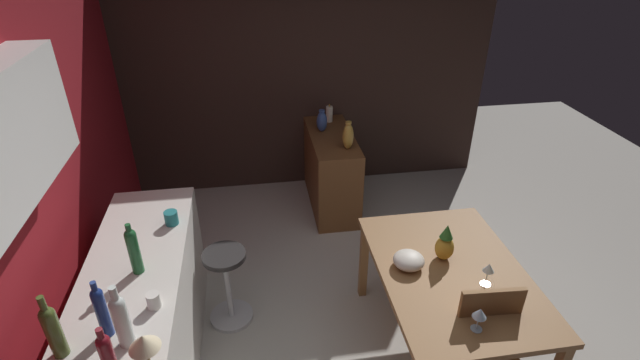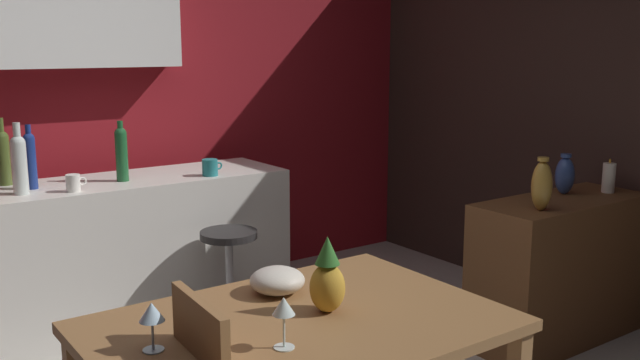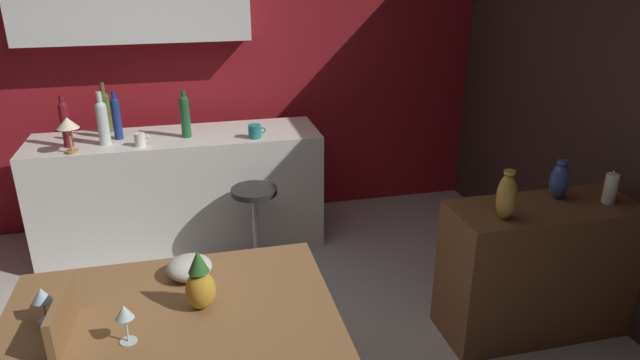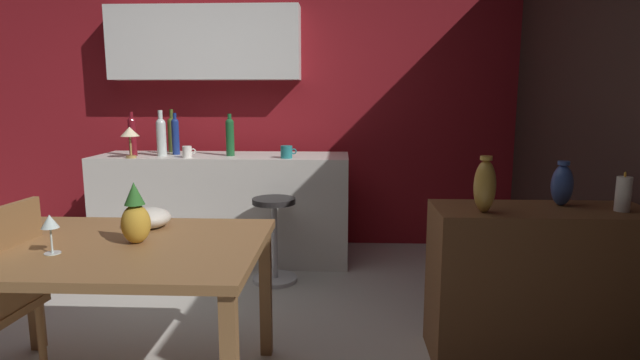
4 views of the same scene
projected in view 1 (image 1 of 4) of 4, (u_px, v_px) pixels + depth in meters
The scene contains 23 objects.
ground_plane at pixel (370, 344), 3.45m from camera, with size 9.00×9.00×0.00m, color #B7B2A8.
wall_kitchen_back at pixel (0, 216), 2.42m from camera, with size 5.20×0.33×2.60m.
wall_side_right at pixel (290, 74), 4.95m from camera, with size 0.10×4.40×2.60m, color #33231E.
dining_table at pixel (451, 280), 3.10m from camera, with size 1.38×0.95×0.74m.
kitchen_counter at pixel (142, 334), 2.96m from camera, with size 2.10×0.60×0.90m, color silver.
sideboard_cabinet at pixel (331, 170), 4.93m from camera, with size 1.10×0.44×0.82m, color brown.
chair_near_window at pixel (489, 357), 2.75m from camera, with size 0.43×0.43×0.92m.
bar_stool at pixel (228, 285), 3.51m from camera, with size 0.34×0.34×0.64m.
wine_glass_left at pixel (480, 314), 2.57m from camera, with size 0.08×0.08×0.16m.
wine_glass_right at pixel (489, 269), 2.88m from camera, with size 0.07×0.07×0.17m.
pineapple_centerpiece at pixel (445, 244), 3.11m from camera, with size 0.13×0.13×0.27m.
fruit_bowl at pixel (409, 260), 3.07m from camera, with size 0.21×0.21×0.10m, color beige.
wine_bottle_olive at pixel (52, 329), 2.20m from camera, with size 0.08×0.08×0.37m.
wine_bottle_cobalt at pixel (101, 310), 2.31m from camera, with size 0.06×0.06×0.35m.
wine_bottle_clear at pixel (121, 319), 2.25m from camera, with size 0.08×0.08×0.37m.
wine_bottle_ruby at pixel (109, 359), 2.05m from camera, with size 0.06×0.06×0.36m.
wine_bottle_green at pixel (133, 249), 2.73m from camera, with size 0.07×0.07×0.35m.
cup_teal at pixel (171, 218), 3.22m from camera, with size 0.13×0.09×0.10m.
cup_white at pixel (154, 300), 2.54m from camera, with size 0.11×0.07×0.09m.
counter_lamp at pixel (144, 344), 2.09m from camera, with size 0.14×0.14×0.25m.
pillar_candle_tall at pixel (329, 114), 5.00m from camera, with size 0.07×0.07×0.20m.
vase_brass at pixel (348, 136), 4.39m from camera, with size 0.11×0.11×0.28m.
vase_ceramic_blue at pixel (322, 121), 4.76m from camera, with size 0.11×0.11×0.23m.
Camera 1 is at (-2.30, 0.74, 2.78)m, focal length 26.05 mm.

